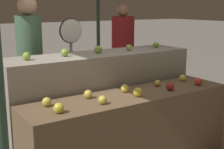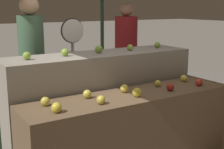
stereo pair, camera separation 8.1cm
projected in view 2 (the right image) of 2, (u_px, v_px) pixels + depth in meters
display_counter_front at (131, 133)px, 3.15m from camera, size 2.20×0.55×0.81m
display_counter_back at (101, 102)px, 3.61m from camera, size 2.20×0.55×1.15m
apple_front_0 at (56, 108)px, 2.53m from camera, size 0.09×0.09×0.09m
apple_front_1 at (101, 100)px, 2.75m from camera, size 0.08×0.08×0.08m
apple_front_2 at (137, 92)px, 2.97m from camera, size 0.09×0.09×0.09m
apple_front_3 at (170, 87)px, 3.19m from camera, size 0.08×0.08×0.08m
apple_front_4 at (199, 82)px, 3.39m from camera, size 0.08×0.08×0.08m
apple_front_5 at (45, 101)px, 2.70m from camera, size 0.08×0.08×0.08m
apple_front_6 at (87, 94)px, 2.93m from camera, size 0.08×0.08×0.08m
apple_front_7 at (124, 88)px, 3.13m from camera, size 0.08×0.08×0.08m
apple_front_8 at (158, 83)px, 3.36m from camera, size 0.07×0.07×0.07m
apple_front_9 at (184, 78)px, 3.58m from camera, size 0.08×0.08×0.08m
apple_back_0 at (27, 56)px, 3.04m from camera, size 0.08×0.08×0.08m
apple_back_1 at (65, 52)px, 3.26m from camera, size 0.08×0.08×0.08m
apple_back_2 at (99, 49)px, 3.48m from camera, size 0.09×0.09×0.09m
apple_back_3 at (130, 47)px, 3.69m from camera, size 0.07×0.07×0.07m
apple_back_4 at (157, 45)px, 3.91m from camera, size 0.08×0.08×0.08m
produce_scale at (73, 51)px, 3.88m from camera, size 0.30×0.20×1.52m
person_vendor_at_scale at (32, 56)px, 3.87m from camera, size 0.35×0.35×1.79m
person_customer_left at (126, 47)px, 5.30m from camera, size 0.52×0.52×1.72m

